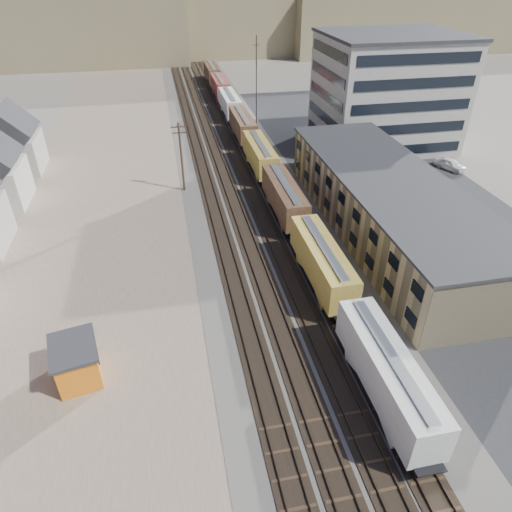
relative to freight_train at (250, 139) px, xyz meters
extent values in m
plane|color=#6B6356|center=(-3.80, -54.23, -2.79)|extent=(300.00, 300.00, 0.00)
cube|color=#4C4742|center=(-3.80, -4.23, -2.76)|extent=(18.00, 200.00, 0.06)
cube|color=#756051|center=(-23.80, -14.23, -2.78)|extent=(24.00, 180.00, 0.03)
cube|color=#232326|center=(18.20, -19.23, -2.77)|extent=(26.00, 120.00, 0.04)
cube|color=black|center=(-8.80, -4.23, -2.69)|extent=(2.60, 200.00, 0.08)
cube|color=#38281E|center=(-9.52, -4.23, -2.57)|extent=(0.08, 200.00, 0.16)
cube|color=#38281E|center=(-8.08, -4.23, -2.57)|extent=(0.08, 200.00, 0.16)
cube|color=black|center=(-5.80, -4.23, -2.69)|extent=(2.60, 200.00, 0.08)
cube|color=#38281E|center=(-6.52, -4.23, -2.57)|extent=(0.08, 200.00, 0.16)
cube|color=#38281E|center=(-5.08, -4.23, -2.57)|extent=(0.08, 200.00, 0.16)
cube|color=black|center=(-2.80, -4.23, -2.69)|extent=(2.60, 200.00, 0.08)
cube|color=#38281E|center=(-3.52, -4.23, -2.57)|extent=(0.08, 200.00, 0.16)
cube|color=#38281E|center=(-2.08, -4.23, -2.57)|extent=(0.08, 200.00, 0.16)
cube|color=black|center=(0.00, -4.23, -2.69)|extent=(2.60, 200.00, 0.08)
cube|color=#38281E|center=(-0.72, -4.23, -2.57)|extent=(0.08, 200.00, 0.16)
cube|color=#38281E|center=(0.72, -4.23, -2.57)|extent=(0.08, 200.00, 0.16)
cube|color=black|center=(0.00, -58.27, -2.04)|extent=(2.20, 2.20, 0.90)
cube|color=black|center=(0.00, -48.12, -2.04)|extent=(2.20, 2.20, 0.90)
cube|color=beige|center=(0.00, -53.20, 0.11)|extent=(3.00, 13.34, 3.40)
cube|color=#B7B7B2|center=(0.00, -53.20, 1.89)|extent=(0.90, 12.32, 0.16)
cube|color=black|center=(0.00, -43.08, -2.04)|extent=(2.20, 2.20, 0.90)
cube|color=black|center=(0.00, -32.92, -2.04)|extent=(2.20, 2.20, 0.90)
cube|color=#B68B30|center=(0.00, -38.00, 0.11)|extent=(3.00, 13.34, 3.40)
cube|color=#B7B7B2|center=(0.00, -38.00, 1.89)|extent=(0.90, 12.33, 0.16)
cube|color=black|center=(0.00, -27.88, -2.04)|extent=(2.20, 2.20, 0.90)
cube|color=black|center=(0.00, -17.73, -2.04)|extent=(2.20, 2.20, 0.90)
cube|color=#4A291F|center=(0.00, -22.80, 0.11)|extent=(3.00, 13.34, 3.40)
cube|color=#B7B7B2|center=(0.00, -22.80, 1.89)|extent=(0.90, 12.33, 0.16)
cube|color=black|center=(0.00, -12.68, -2.04)|extent=(2.20, 2.20, 0.90)
cube|color=black|center=(0.00, -2.53, -2.04)|extent=(2.20, 2.20, 0.90)
cube|color=#B68B30|center=(0.00, -7.60, 0.11)|extent=(3.00, 13.34, 3.40)
cube|color=#B7B7B2|center=(0.00, -7.60, 1.89)|extent=(0.90, 12.33, 0.16)
cube|color=black|center=(0.00, 2.52, -2.04)|extent=(2.20, 2.20, 0.90)
cube|color=black|center=(0.00, 12.67, -2.04)|extent=(2.20, 2.20, 0.90)
cube|color=#4A291F|center=(0.00, 7.60, 0.11)|extent=(3.00, 13.34, 3.40)
cube|color=#B7B7B2|center=(0.00, 7.60, 1.89)|extent=(0.90, 12.32, 0.16)
cube|color=black|center=(0.00, 17.72, -2.04)|extent=(2.20, 2.20, 0.90)
cube|color=black|center=(0.00, 27.88, -2.04)|extent=(2.20, 2.20, 0.90)
cube|color=beige|center=(0.00, 22.80, 0.11)|extent=(3.00, 13.34, 3.40)
cube|color=#B7B7B2|center=(0.00, 22.80, 1.89)|extent=(0.90, 12.32, 0.16)
cube|color=black|center=(0.00, 32.92, -2.04)|extent=(2.20, 2.20, 0.90)
cube|color=black|center=(0.00, 43.07, -2.04)|extent=(2.20, 2.20, 0.90)
cube|color=maroon|center=(0.00, 38.00, 0.11)|extent=(3.00, 13.34, 3.40)
cube|color=#B7B7B2|center=(0.00, 38.00, 1.89)|extent=(0.90, 12.32, 0.16)
cube|color=black|center=(0.00, 48.12, -2.04)|extent=(2.20, 2.20, 0.90)
cube|color=black|center=(0.00, 58.27, -2.04)|extent=(2.20, 2.20, 0.90)
cube|color=#4A291F|center=(0.00, 53.20, 0.11)|extent=(3.00, 13.34, 3.40)
cube|color=#B7B7B2|center=(0.00, 53.20, 1.89)|extent=(0.90, 12.32, 0.16)
cube|color=tan|center=(11.20, -29.23, 0.71)|extent=(12.00, 40.00, 7.00)
cube|color=#2D2D30|center=(11.20, -29.23, 4.31)|extent=(12.40, 40.40, 0.30)
cube|color=black|center=(5.15, -29.23, -0.59)|extent=(0.12, 36.00, 1.20)
cube|color=black|center=(5.15, -29.23, 2.41)|extent=(0.12, 36.00, 1.20)
cube|color=#9E998E|center=(24.20, 0.77, 6.21)|extent=(22.00, 18.00, 18.00)
cube|color=#2D2D30|center=(24.20, 0.77, 15.41)|extent=(22.60, 18.60, 0.50)
cube|color=black|center=(13.15, 0.77, 6.21)|extent=(0.12, 16.00, 16.00)
cube|color=black|center=(24.20, -8.28, 6.21)|extent=(20.00, 0.12, 16.00)
cylinder|color=#382619|center=(-12.30, -12.23, 2.21)|extent=(0.32, 0.32, 10.00)
cube|color=#382619|center=(-12.30, -12.23, 6.61)|extent=(2.20, 0.14, 0.14)
cube|color=#382619|center=(-12.30, -12.23, 5.81)|extent=(1.90, 0.14, 0.14)
cylinder|color=black|center=(-11.70, -12.23, 6.76)|extent=(0.08, 0.08, 0.22)
cylinder|color=black|center=(2.20, 5.77, 6.21)|extent=(0.16, 0.16, 18.00)
cube|color=black|center=(2.20, 5.77, 13.71)|extent=(1.20, 0.08, 0.08)
cube|color=#9E998E|center=(-37.80, 0.77, -0.04)|extent=(8.00, 8.00, 5.50)
cube|color=#2D2D30|center=(-37.80, 0.77, 3.61)|extent=(8.15, 8.16, 8.15)
cube|color=brown|center=(16.20, 105.77, 11.21)|extent=(140.00, 45.00, 28.00)
cube|color=brown|center=(86.20, 95.77, 6.21)|extent=(110.00, 38.00, 18.00)
cube|color=orange|center=(-23.28, -46.23, -1.22)|extent=(3.94, 4.76, 3.15)
cube|color=#2D2D30|center=(-23.28, -46.23, 0.47)|extent=(4.44, 5.26, 0.26)
cube|color=black|center=(-21.68, -45.90, -1.11)|extent=(0.32, 1.05, 1.05)
imported|color=navy|center=(22.22, -16.04, -1.97)|extent=(6.41, 5.75, 1.65)
imported|color=white|center=(30.15, -13.04, -1.93)|extent=(3.91, 5.45, 1.72)
camera|label=1|loc=(-14.39, -74.36, 26.11)|focal=32.00mm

